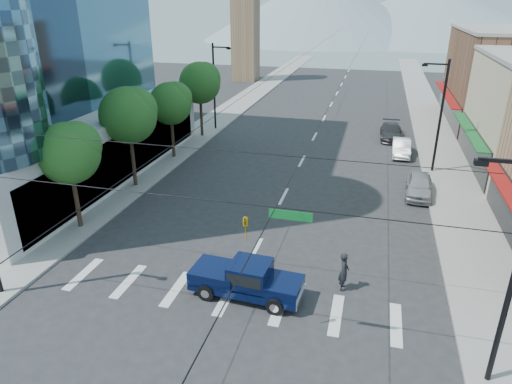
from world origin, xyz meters
TOP-DOWN VIEW (x-y plane):
  - ground at (0.00, 0.00)m, footprint 160.00×160.00m
  - sidewalk_left at (-12.00, 40.00)m, footprint 4.00×120.00m
  - sidewalk_right at (12.00, 40.00)m, footprint 4.00×120.00m
  - clock_tower at (-16.50, 62.00)m, footprint 4.80×4.80m
  - mountain_left at (-15.00, 150.00)m, footprint 80.00×80.00m
  - mountain_right at (20.00, 160.00)m, footprint 90.00×90.00m
  - tree_near at (-11.07, 6.10)m, footprint 3.65×3.64m
  - tree_midnear at (-11.07, 13.10)m, footprint 4.09×4.09m
  - tree_midfar at (-11.07, 20.10)m, footprint 3.65×3.64m
  - tree_far at (-11.07, 27.10)m, footprint 4.09×4.09m
  - signal_rig at (0.19, -1.00)m, footprint 21.80×0.20m
  - lamp_pole_nw at (-10.67, 30.00)m, footprint 2.00×0.25m
  - lamp_pole_ne at (10.67, 22.00)m, footprint 2.00×0.25m
  - pickup_truck at (0.65, 1.88)m, footprint 5.52×2.39m
  - pedestrian at (5.10, 3.62)m, footprint 0.51×0.75m
  - parked_car_near at (9.40, 16.64)m, footprint 2.11×4.64m
  - parked_car_mid at (8.43, 25.93)m, footprint 1.59×4.41m
  - parked_car_far at (7.60, 31.13)m, footprint 2.23×5.23m

SIDE VIEW (x-z plane):
  - ground at x=0.00m, z-range 0.00..0.00m
  - sidewalk_left at x=-12.00m, z-range 0.00..0.15m
  - sidewalk_right at x=12.00m, z-range 0.00..0.15m
  - parked_car_mid at x=8.43m, z-range 0.00..1.45m
  - parked_car_far at x=7.60m, z-range 0.00..1.50m
  - parked_car_near at x=9.40m, z-range 0.00..1.54m
  - pickup_truck at x=0.65m, z-range 0.04..1.87m
  - pedestrian at x=5.10m, z-range 0.00..1.98m
  - signal_rig at x=0.19m, z-range 0.14..9.14m
  - lamp_pole_nw at x=-10.67m, z-range 0.44..9.44m
  - lamp_pole_ne at x=10.67m, z-range 0.44..9.44m
  - tree_near at x=-11.07m, z-range 1.64..8.34m
  - tree_midfar at x=-11.07m, z-range 1.64..8.34m
  - tree_midnear at x=-11.07m, z-range 1.83..9.35m
  - tree_far at x=-11.07m, z-range 1.83..9.35m
  - mountain_right at x=20.00m, z-range 0.00..18.00m
  - clock_tower at x=-16.50m, z-range 0.44..20.84m
  - mountain_left at x=-15.00m, z-range 0.00..22.00m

